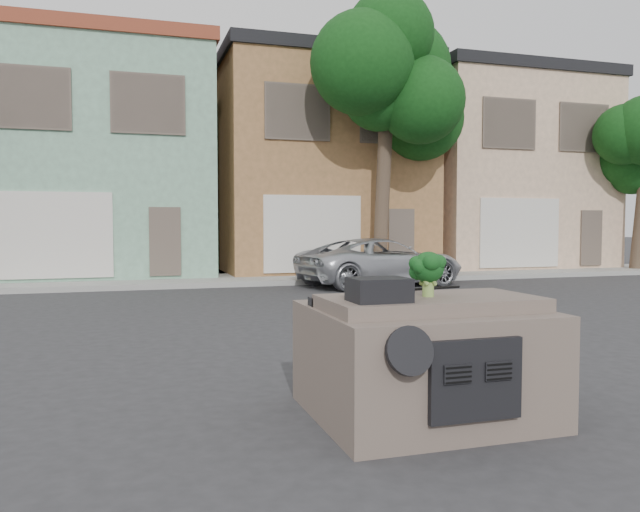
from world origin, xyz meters
name	(u,v)px	position (x,y,z in m)	size (l,w,h in m)	color
ground_plane	(324,351)	(0.00, 0.00, 0.00)	(120.00, 120.00, 0.00)	#303033
sidewalk	(218,280)	(0.00, 10.50, 0.07)	(40.00, 3.00, 0.15)	gray
townhouse_mint	(98,165)	(-3.50, 14.50, 3.77)	(7.20, 8.20, 7.55)	#7CAA8E
townhouse_tan	(309,170)	(4.00, 14.50, 3.77)	(7.20, 8.20, 7.55)	#97693F
townhouse_beige	(484,175)	(11.50, 14.50, 3.77)	(7.20, 8.20, 7.55)	#D2AC8C
silver_pickup	(381,285)	(4.34, 8.29, 0.00)	(2.25, 4.87, 1.35)	silver
tree_near	(383,143)	(5.00, 9.80, 4.25)	(4.40, 4.00, 8.50)	#113F13
car_dashboard	(422,355)	(0.00, -3.00, 0.56)	(2.00, 1.80, 1.12)	#65564C
instrument_hump	(379,290)	(-0.58, -3.35, 1.22)	(0.48, 0.38, 0.20)	black
wiper_arm	(431,288)	(0.28, -2.62, 1.13)	(0.70, 0.03, 0.02)	black
broccoli	(428,274)	(-0.02, -3.15, 1.33)	(0.34, 0.34, 0.41)	#0E3612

